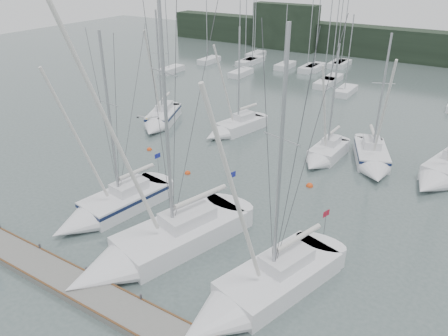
{
  "coord_description": "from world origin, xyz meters",
  "views": [
    {
      "loc": [
        14.62,
        -16.18,
        16.3
      ],
      "look_at": [
        1.32,
        5.0,
        3.89
      ],
      "focal_mm": 35.0,
      "sensor_mm": 36.0,
      "label": 1
    }
  ],
  "objects_px": {
    "sailboat_near_center": "(146,250)",
    "sailboat_mid_d": "(373,161)",
    "sailboat_mid_a": "(160,120)",
    "sailboat_mid_e": "(443,173)",
    "sailboat_near_right": "(251,296)",
    "buoy_a": "(188,173)",
    "sailboat_mid_c": "(323,156)",
    "buoy_c": "(149,150)",
    "sailboat_near_left": "(105,209)",
    "buoy_b": "(310,186)",
    "sailboat_mid_b": "(231,129)"
  },
  "relations": [
    {
      "from": "sailboat_mid_a",
      "to": "sailboat_mid_e",
      "type": "relative_size",
      "value": 0.91
    },
    {
      "from": "sailboat_near_left",
      "to": "buoy_b",
      "type": "distance_m",
      "value": 15.37
    },
    {
      "from": "sailboat_near_center",
      "to": "sailboat_mid_c",
      "type": "xyz_separation_m",
      "value": [
        3.98,
        18.37,
        -0.09
      ]
    },
    {
      "from": "sailboat_near_right",
      "to": "buoy_a",
      "type": "distance_m",
      "value": 15.45
    },
    {
      "from": "sailboat_near_right",
      "to": "buoy_b",
      "type": "relative_size",
      "value": 26.96
    },
    {
      "from": "sailboat_near_right",
      "to": "buoy_a",
      "type": "relative_size",
      "value": 30.4
    },
    {
      "from": "sailboat_near_left",
      "to": "sailboat_near_right",
      "type": "distance_m",
      "value": 12.59
    },
    {
      "from": "sailboat_mid_a",
      "to": "sailboat_near_left",
      "type": "bearing_deg",
      "value": -84.7
    },
    {
      "from": "sailboat_near_left",
      "to": "sailboat_mid_b",
      "type": "bearing_deg",
      "value": 101.33
    },
    {
      "from": "sailboat_near_center",
      "to": "sailboat_near_right",
      "type": "relative_size",
      "value": 1.24
    },
    {
      "from": "sailboat_near_left",
      "to": "sailboat_near_center",
      "type": "distance_m",
      "value": 5.8
    },
    {
      "from": "buoy_a",
      "to": "buoy_c",
      "type": "distance_m",
      "value": 6.14
    },
    {
      "from": "sailboat_near_left",
      "to": "sailboat_mid_d",
      "type": "relative_size",
      "value": 1.13
    },
    {
      "from": "sailboat_near_left",
      "to": "sailboat_mid_b",
      "type": "relative_size",
      "value": 1.21
    },
    {
      "from": "sailboat_mid_e",
      "to": "sailboat_mid_c",
      "type": "bearing_deg",
      "value": -154.68
    },
    {
      "from": "sailboat_mid_d",
      "to": "sailboat_mid_e",
      "type": "distance_m",
      "value": 5.39
    },
    {
      "from": "sailboat_near_left",
      "to": "sailboat_mid_c",
      "type": "xyz_separation_m",
      "value": [
        9.41,
        16.33,
        -0.05
      ]
    },
    {
      "from": "sailboat_near_right",
      "to": "sailboat_mid_e",
      "type": "xyz_separation_m",
      "value": [
        6.28,
        20.09,
        0.05
      ]
    },
    {
      "from": "sailboat_mid_e",
      "to": "buoy_a",
      "type": "height_order",
      "value": "sailboat_mid_e"
    },
    {
      "from": "buoy_a",
      "to": "buoy_c",
      "type": "bearing_deg",
      "value": 161.28
    },
    {
      "from": "buoy_c",
      "to": "sailboat_mid_d",
      "type": "bearing_deg",
      "value": 21.63
    },
    {
      "from": "sailboat_mid_c",
      "to": "sailboat_mid_d",
      "type": "xyz_separation_m",
      "value": [
        3.94,
        1.12,
        0.05
      ]
    },
    {
      "from": "sailboat_mid_b",
      "to": "sailboat_mid_d",
      "type": "distance_m",
      "value": 13.98
    },
    {
      "from": "buoy_a",
      "to": "sailboat_mid_a",
      "type": "bearing_deg",
      "value": 140.66
    },
    {
      "from": "sailboat_near_right",
      "to": "buoy_c",
      "type": "distance_m",
      "value": 21.24
    },
    {
      "from": "sailboat_mid_c",
      "to": "buoy_a",
      "type": "distance_m",
      "value": 11.8
    },
    {
      "from": "sailboat_near_center",
      "to": "sailboat_mid_b",
      "type": "bearing_deg",
      "value": 123.65
    },
    {
      "from": "buoy_a",
      "to": "sailboat_near_left",
      "type": "bearing_deg",
      "value": -95.98
    },
    {
      "from": "sailboat_mid_b",
      "to": "buoy_b",
      "type": "distance_m",
      "value": 12.39
    },
    {
      "from": "sailboat_near_right",
      "to": "sailboat_near_left",
      "type": "bearing_deg",
      "value": -172.52
    },
    {
      "from": "sailboat_near_center",
      "to": "sailboat_mid_d",
      "type": "height_order",
      "value": "sailboat_near_center"
    },
    {
      "from": "sailboat_mid_d",
      "to": "buoy_b",
      "type": "bearing_deg",
      "value": -139.82
    },
    {
      "from": "sailboat_mid_a",
      "to": "buoy_a",
      "type": "distance_m",
      "value": 11.65
    },
    {
      "from": "sailboat_mid_e",
      "to": "buoy_a",
      "type": "relative_size",
      "value": 27.29
    },
    {
      "from": "sailboat_mid_e",
      "to": "sailboat_near_center",
      "type": "bearing_deg",
      "value": -108.73
    },
    {
      "from": "sailboat_mid_d",
      "to": "sailboat_near_left",
      "type": "bearing_deg",
      "value": -149.12
    },
    {
      "from": "sailboat_near_right",
      "to": "buoy_b",
      "type": "distance_m",
      "value": 13.72
    },
    {
      "from": "sailboat_mid_a",
      "to": "sailboat_mid_d",
      "type": "bearing_deg",
      "value": -17.33
    },
    {
      "from": "sailboat_mid_a",
      "to": "sailboat_mid_d",
      "type": "distance_m",
      "value": 21.57
    },
    {
      "from": "sailboat_mid_b",
      "to": "sailboat_near_center",
      "type": "bearing_deg",
      "value": -59.15
    },
    {
      "from": "sailboat_mid_d",
      "to": "buoy_c",
      "type": "relative_size",
      "value": 24.66
    },
    {
      "from": "sailboat_near_center",
      "to": "sailboat_mid_a",
      "type": "xyz_separation_m",
      "value": [
        -13.57,
        17.64,
        -0.02
      ]
    },
    {
      "from": "sailboat_near_left",
      "to": "sailboat_near_center",
      "type": "relative_size",
      "value": 0.72
    },
    {
      "from": "sailboat_near_right",
      "to": "sailboat_mid_e",
      "type": "relative_size",
      "value": 1.11
    },
    {
      "from": "sailboat_mid_a",
      "to": "sailboat_mid_d",
      "type": "relative_size",
      "value": 1.05
    },
    {
      "from": "sailboat_near_left",
      "to": "sailboat_mid_c",
      "type": "relative_size",
      "value": 1.25
    },
    {
      "from": "buoy_a",
      "to": "buoy_b",
      "type": "distance_m",
      "value": 9.88
    },
    {
      "from": "sailboat_mid_b",
      "to": "sailboat_mid_c",
      "type": "bearing_deg",
      "value": 6.74
    },
    {
      "from": "sailboat_near_center",
      "to": "sailboat_mid_d",
      "type": "bearing_deg",
      "value": 84.34
    },
    {
      "from": "sailboat_mid_e",
      "to": "buoy_b",
      "type": "xyz_separation_m",
      "value": [
        -8.53,
        -6.57,
        -0.62
      ]
    }
  ]
}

